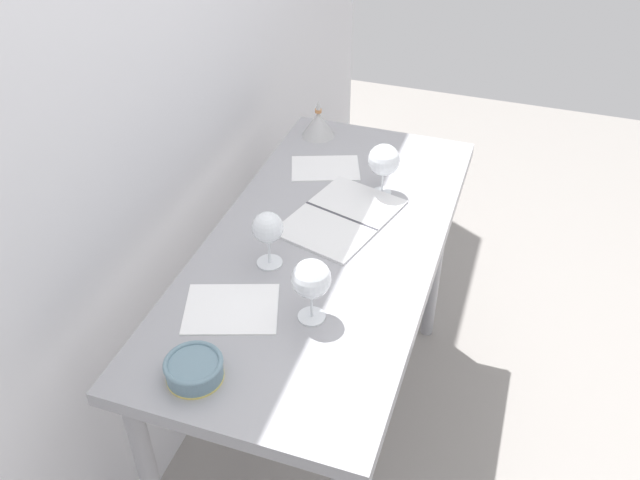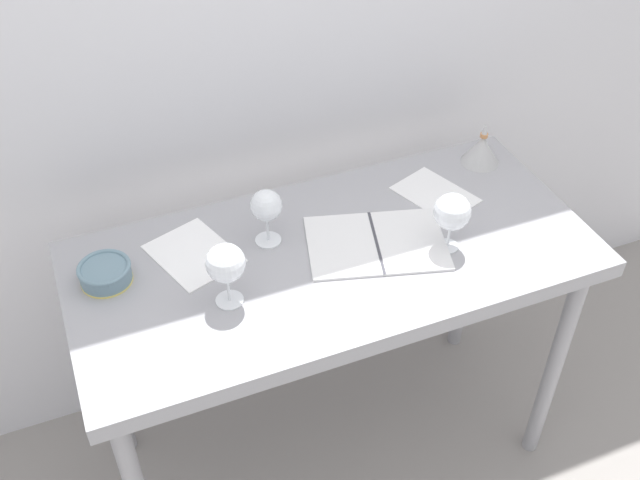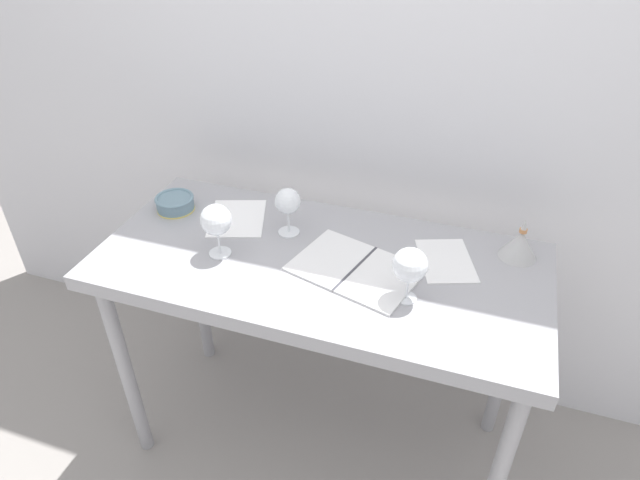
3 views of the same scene
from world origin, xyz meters
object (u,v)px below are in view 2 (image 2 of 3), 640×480
Objects in this scene: wine_glass_near_left at (226,264)px; wine_glass_far_left at (266,207)px; tasting_sheet_upper at (435,194)px; decanter_funnel at (482,149)px; wine_glass_near_right at (452,213)px; tasting_bowl at (105,273)px; open_notebook at (376,243)px; tasting_sheet_lower at (194,254)px.

wine_glass_far_left is (0.16, 0.18, -0.01)m from wine_glass_near_left.
decanter_funnel reaches higher than tasting_sheet_upper.
wine_glass_far_left is (-0.44, 0.20, -0.00)m from wine_glass_near_right.
tasting_bowl is (-0.87, 0.21, -0.09)m from wine_glass_near_right.
tasting_bowl is at bearing -175.09° from decanter_funnel.
wine_glass_far_left reaches higher than tasting_bowl.
tasting_bowl is at bearing 145.37° from wine_glass_near_left.
decanter_funnel is (0.73, 0.11, -0.07)m from wine_glass_far_left.
wine_glass_near_right is 1.03× the size of wine_glass_far_left.
tasting_sheet_upper is 1.64× the size of decanter_funnel.
tasting_bowl is at bearing -174.93° from open_notebook.
tasting_sheet_upper is 0.72m from tasting_sheet_lower.
wine_glass_near_left is 0.75× the size of tasting_sheet_lower.
tasting_bowl reaches higher than tasting_sheet_lower.
open_notebook is (-0.17, 0.08, -0.11)m from wine_glass_near_right.
wine_glass_near_right is 1.24× the size of decanter_funnel.
wine_glass_near_left is 1.30× the size of tasting_bowl.
open_notebook is 0.52m from decanter_funnel.
wine_glass_near_right is at bearing -133.02° from decanter_funnel.
wine_glass_near_left is at bearing -98.43° from tasting_sheet_lower.
tasting_sheet_upper is at bearing -20.07° from tasting_sheet_lower.
wine_glass_near_left is at bearing -132.28° from wine_glass_far_left.
wine_glass_near_left reaches higher than tasting_sheet_lower.
wine_glass_near_right is 1.26× the size of tasting_bowl.
decanter_funnel is (0.89, 0.29, -0.08)m from wine_glass_near_left.
wine_glass_near_right is at bearing -25.07° from wine_glass_far_left.
decanter_funnel reaches higher than open_notebook.
wine_glass_near_right is 0.69m from tasting_sheet_lower.
tasting_sheet_lower is 0.93m from decanter_funnel.
tasting_sheet_lower is 1.72× the size of decanter_funnel.
wine_glass_near_left is at bearing -156.91° from open_notebook.
open_notebook is at bearing 154.72° from wine_glass_near_right.
wine_glass_far_left is at bearing 154.93° from wine_glass_near_right.
open_notebook is 3.14× the size of tasting_bowl.
wine_glass_far_left reaches higher than open_notebook.
tasting_bowl is 0.99× the size of decanter_funnel.
tasting_bowl is at bearing 159.96° from tasting_sheet_upper.
wine_glass_near_left is 0.78× the size of tasting_sheet_upper.
open_notebook is 1.89× the size of tasting_sheet_upper.
decanter_funnel is at bearing 17.79° from wine_glass_near_left.
decanter_funnel reaches higher than tasting_bowl.
tasting_bowl is at bearing 164.99° from tasting_sheet_lower.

